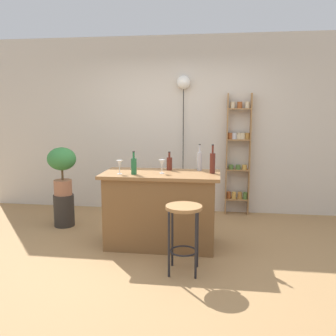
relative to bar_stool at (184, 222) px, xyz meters
The scene contains 14 objects.
ground 0.75m from the bar_stool, 130.12° to the left, with size 12.00×12.00×0.00m, color #A37A4C.
back_wall 2.54m from the bar_stool, 98.29° to the left, with size 6.40×0.10×2.80m, color beige.
kitchen_counter 0.79m from the bar_stool, 115.89° to the left, with size 1.40×0.68×0.91m.
bar_stool is the anchor object (origin of this frame).
spice_shelf 2.35m from the bar_stool, 73.84° to the left, with size 0.37×0.14×1.90m.
plant_stool 2.25m from the bar_stool, 145.64° to the left, with size 0.29×0.29×0.46m, color #2D2823.
potted_plant 2.26m from the bar_stool, 145.64° to the left, with size 0.40×0.36×0.68m.
bottle_wine_red 1.07m from the bar_stool, 83.75° to the left, with size 0.06×0.06×0.33m.
bottle_vinegar 1.06m from the bar_stool, 106.43° to the left, with size 0.07×0.07×0.23m.
bottle_spirits_clear 0.95m from the bar_stool, 70.70° to the left, with size 0.06×0.06×0.34m.
bottle_soda_blue 0.98m from the bar_stool, 138.76° to the left, with size 0.07×0.07×0.27m.
wine_glass_left 0.90m from the bar_stool, 115.92° to the left, with size 0.07×0.07×0.16m.
wine_glass_center 1.10m from the bar_stool, 145.46° to the left, with size 0.07×0.07×0.16m.
pendant_globe_light 2.72m from the bar_stool, 95.78° to the left, with size 0.22×0.22×2.18m.
Camera 1 is at (0.67, -3.91, 1.66)m, focal length 38.67 mm.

